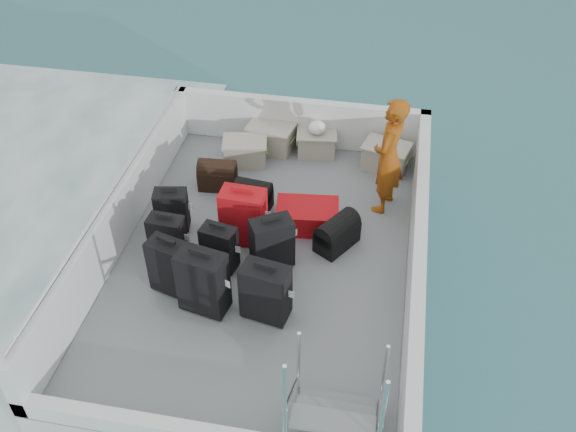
# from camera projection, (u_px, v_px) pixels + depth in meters

# --- Properties ---
(ground) EXTENTS (160.00, 160.00, 0.00)m
(ground) POSITION_uv_depth(u_px,v_px,m) (265.00, 292.00, 7.90)
(ground) COLOR #174C53
(ground) RESTS_ON ground
(ferry_hull) EXTENTS (3.60, 5.00, 0.60)m
(ferry_hull) POSITION_uv_depth(u_px,v_px,m) (265.00, 275.00, 7.71)
(ferry_hull) COLOR silver
(ferry_hull) RESTS_ON ground
(deck) EXTENTS (3.30, 4.70, 0.02)m
(deck) POSITION_uv_depth(u_px,v_px,m) (264.00, 256.00, 7.51)
(deck) COLOR slate
(deck) RESTS_ON ferry_hull
(deck_fittings) EXTENTS (3.60, 5.00, 0.90)m
(deck_fittings) POSITION_uv_depth(u_px,v_px,m) (288.00, 255.00, 6.97)
(deck_fittings) COLOR silver
(deck_fittings) RESTS_ON deck
(suitcase_0) EXTENTS (0.49, 0.36, 0.68)m
(suitcase_0) POSITION_uv_depth(u_px,v_px,m) (170.00, 267.00, 6.87)
(suitcase_0) COLOR black
(suitcase_0) RESTS_ON deck
(suitcase_1) EXTENTS (0.41, 0.25, 0.60)m
(suitcase_1) POSITION_uv_depth(u_px,v_px,m) (168.00, 239.00, 7.28)
(suitcase_1) COLOR black
(suitcase_1) RESTS_ON deck
(suitcase_2) EXTENTS (0.42, 0.30, 0.56)m
(suitcase_2) POSITION_uv_depth(u_px,v_px,m) (172.00, 211.00, 7.70)
(suitcase_2) COLOR black
(suitcase_2) RESTS_ON deck
(suitcase_3) EXTENTS (0.55, 0.39, 0.76)m
(suitcase_3) POSITION_uv_depth(u_px,v_px,m) (203.00, 283.00, 6.65)
(suitcase_3) COLOR black
(suitcase_3) RESTS_ON deck
(suitcase_4) EXTENTS (0.42, 0.30, 0.57)m
(suitcase_4) POSITION_uv_depth(u_px,v_px,m) (219.00, 248.00, 7.18)
(suitcase_4) COLOR black
(suitcase_4) RESTS_ON deck
(suitcase_5) EXTENTS (0.53, 0.33, 0.71)m
(suitcase_5) POSITION_uv_depth(u_px,v_px,m) (243.00, 217.00, 7.50)
(suitcase_5) COLOR #B40D15
(suitcase_5) RESTS_ON deck
(suitcase_6) EXTENTS (0.53, 0.37, 0.67)m
(suitcase_6) POSITION_uv_depth(u_px,v_px,m) (266.00, 293.00, 6.59)
(suitcase_6) COLOR black
(suitcase_6) RESTS_ON deck
(suitcase_7) EXTENTS (0.53, 0.46, 0.65)m
(suitcase_7) POSITION_uv_depth(u_px,v_px,m) (272.00, 244.00, 7.18)
(suitcase_7) COLOR black
(suitcase_7) RESTS_ON deck
(suitcase_8) EXTENTS (0.81, 0.58, 0.30)m
(suitcase_8) POSITION_uv_depth(u_px,v_px,m) (307.00, 216.00, 7.82)
(suitcase_8) COLOR #B40D15
(suitcase_8) RESTS_ON deck
(duffel_0) EXTENTS (0.51, 0.33, 0.32)m
(duffel_0) POSITION_uv_depth(u_px,v_px,m) (218.00, 177.00, 8.42)
(duffel_0) COLOR black
(duffel_0) RESTS_ON deck
(duffel_1) EXTENTS (0.48, 0.35, 0.32)m
(duffel_1) POSITION_uv_depth(u_px,v_px,m) (253.00, 198.00, 8.08)
(duffel_1) COLOR black
(duffel_1) RESTS_ON deck
(duffel_2) EXTENTS (0.54, 0.62, 0.32)m
(duffel_2) POSITION_uv_depth(u_px,v_px,m) (337.00, 235.00, 7.54)
(duffel_2) COLOR black
(duffel_2) RESTS_ON deck
(crate_0) EXTENTS (0.62, 0.49, 0.34)m
(crate_0) POSITION_uv_depth(u_px,v_px,m) (245.00, 153.00, 8.83)
(crate_0) COLOR #A4A28F
(crate_0) RESTS_ON deck
(crate_1) EXTENTS (0.66, 0.51, 0.36)m
(crate_1) POSITION_uv_depth(u_px,v_px,m) (271.00, 138.00, 9.09)
(crate_1) COLOR #A4A28F
(crate_1) RESTS_ON deck
(crate_2) EXTENTS (0.56, 0.42, 0.31)m
(crate_2) POSITION_uv_depth(u_px,v_px,m) (317.00, 144.00, 9.02)
(crate_2) COLOR #A4A28F
(crate_2) RESTS_ON deck
(crate_3) EXTENTS (0.66, 0.53, 0.35)m
(crate_3) POSITION_uv_depth(u_px,v_px,m) (385.00, 158.00, 8.73)
(crate_3) COLOR #A4A28F
(crate_3) RESTS_ON deck
(yellow_bag) EXTENTS (0.28, 0.26, 0.22)m
(yellow_bag) POSITION_uv_depth(u_px,v_px,m) (399.00, 156.00, 8.88)
(yellow_bag) COLOR gold
(yellow_bag) RESTS_ON deck
(white_bag) EXTENTS (0.24, 0.24, 0.18)m
(white_bag) POSITION_uv_depth(u_px,v_px,m) (317.00, 129.00, 8.86)
(white_bag) COLOR white
(white_bag) RESTS_ON crate_2
(passenger) EXTENTS (0.50, 0.64, 1.54)m
(passenger) POSITION_uv_depth(u_px,v_px,m) (389.00, 156.00, 7.72)
(passenger) COLOR #C35B12
(passenger) RESTS_ON deck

